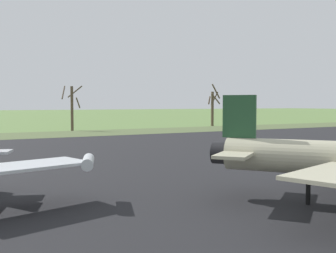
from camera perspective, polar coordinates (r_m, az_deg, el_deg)
name	(u,v)px	position (r m, az deg, el deg)	size (l,w,h in m)	color
asphalt_apron	(181,181)	(22.46, 1.80, -7.58)	(105.64, 63.58, 0.05)	black
grass_verge_strip	(35,135)	(57.97, -17.88, -1.15)	(165.64, 12.00, 0.06)	#54633B
bare_tree_left_of_center	(72,106)	(66.47, -13.16, 2.82)	(3.63, 3.27, 7.14)	brown
bare_tree_center	(213,105)	(79.19, 6.24, 2.93)	(2.23, 2.32, 8.00)	brown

